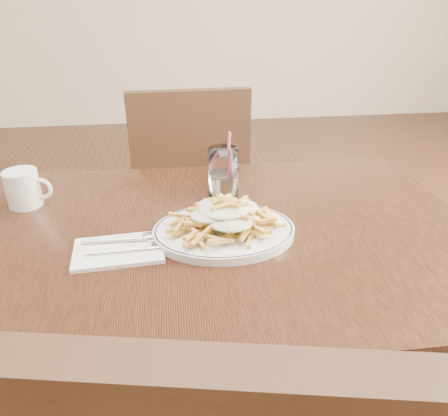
{
  "coord_description": "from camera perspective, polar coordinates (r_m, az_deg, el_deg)",
  "views": [
    {
      "loc": [
        -0.09,
        -0.86,
        1.26
      ],
      "look_at": [
        0.01,
        -0.02,
        0.82
      ],
      "focal_mm": 35.0,
      "sensor_mm": 36.0,
      "label": 1
    }
  ],
  "objects": [
    {
      "name": "table",
      "position": [
        1.04,
        -0.94,
        -6.71
      ],
      "size": [
        1.2,
        0.8,
        0.75
      ],
      "color": "black",
      "rests_on": "ground"
    },
    {
      "name": "chair_far",
      "position": [
        1.76,
        -4.49,
        2.91
      ],
      "size": [
        0.45,
        0.45,
        0.93
      ],
      "color": "black",
      "rests_on": "ground"
    },
    {
      "name": "fries_plate",
      "position": [
        0.98,
        0.0,
        -3.06
      ],
      "size": [
        0.36,
        0.33,
        0.02
      ],
      "color": "silver",
      "rests_on": "table"
    },
    {
      "name": "loaded_fries",
      "position": [
        0.96,
        0.0,
        -0.78
      ],
      "size": [
        0.26,
        0.24,
        0.07
      ],
      "color": "gold",
      "rests_on": "fries_plate"
    },
    {
      "name": "napkin",
      "position": [
        0.95,
        -13.61,
        -5.44
      ],
      "size": [
        0.19,
        0.14,
        0.01
      ],
      "primitive_type": "cube",
      "rotation": [
        0.0,
        0.0,
        0.08
      ],
      "color": "white",
      "rests_on": "table"
    },
    {
      "name": "cutlery",
      "position": [
        0.95,
        -13.65,
        -4.86
      ],
      "size": [
        0.2,
        0.07,
        0.01
      ],
      "color": "silver",
      "rests_on": "napkin"
    },
    {
      "name": "water_glass",
      "position": [
        1.15,
        -0.07,
        4.34
      ],
      "size": [
        0.08,
        0.08,
        0.17
      ],
      "color": "white",
      "rests_on": "table"
    },
    {
      "name": "coffee_mug",
      "position": [
        1.21,
        -24.68,
        2.34
      ],
      "size": [
        0.12,
        0.08,
        0.09
      ],
      "color": "silver",
      "rests_on": "table"
    }
  ]
}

